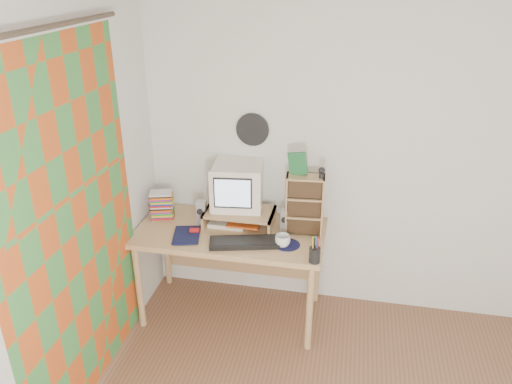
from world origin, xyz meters
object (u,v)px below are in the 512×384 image
at_px(dvd_stack, 162,203).
at_px(cd_rack, 304,205).
at_px(desk, 232,242).
at_px(crt_monitor, 237,187).
at_px(diary, 174,234).
at_px(keyboard, 244,242).
at_px(mug, 283,241).

height_order(dvd_stack, cd_rack, cd_rack).
relative_size(desk, crt_monitor, 3.89).
bearing_deg(desk, diary, -148.36).
height_order(desk, keyboard, keyboard).
relative_size(dvd_stack, cd_rack, 0.53).
distance_m(desk, dvd_stack, 0.63).
relative_size(crt_monitor, keyboard, 0.73).
distance_m(desk, mug, 0.50).
xyz_separation_m(dvd_stack, diary, (0.19, -0.28, -0.10)).
bearing_deg(crt_monitor, desk, -110.96).
bearing_deg(cd_rack, dvd_stack, 174.02).
xyz_separation_m(keyboard, diary, (-0.53, 0.01, 0.01)).
bearing_deg(dvd_stack, desk, -20.96).
bearing_deg(cd_rack, desk, 177.58).
xyz_separation_m(desk, mug, (0.42, -0.21, 0.18)).
bearing_deg(dvd_stack, mug, -30.72).
height_order(crt_monitor, dvd_stack, crt_monitor).
relative_size(desk, dvd_stack, 5.80).
height_order(keyboard, cd_rack, cd_rack).
distance_m(mug, diary, 0.80).
bearing_deg(crt_monitor, keyboard, -75.49).
xyz_separation_m(dvd_stack, cd_rack, (1.11, -0.03, 0.10)).
bearing_deg(mug, dvd_stack, 165.45).
xyz_separation_m(crt_monitor, keyboard, (0.13, -0.33, -0.27)).
xyz_separation_m(crt_monitor, dvd_stack, (-0.60, -0.04, -0.17)).
height_order(keyboard, diary, diary).
distance_m(desk, diary, 0.47).
xyz_separation_m(keyboard, dvd_stack, (-0.72, 0.29, 0.10)).
height_order(crt_monitor, mug, crt_monitor).
height_order(crt_monitor, diary, crt_monitor).
height_order(desk, crt_monitor, crt_monitor).
xyz_separation_m(keyboard, mug, (0.27, 0.03, 0.03)).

